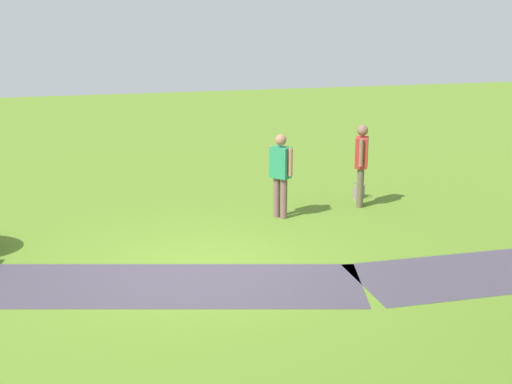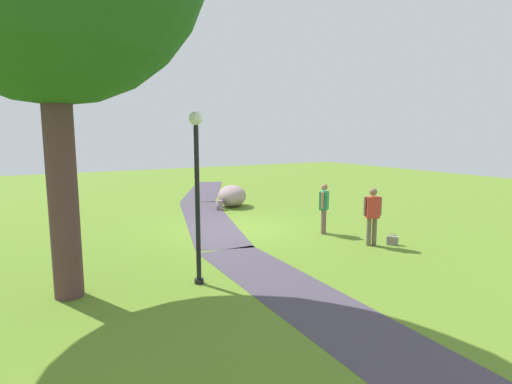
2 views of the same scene
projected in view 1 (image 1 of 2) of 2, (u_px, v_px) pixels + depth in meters
The scene contains 5 objects.
ground_plane at pixel (206, 268), 10.33m from camera, with size 48.00×48.00×0.00m, color olive.
footpath_segment_mid at pixel (83, 285), 9.70m from camera, with size 8.14×3.82×0.01m.
woman_with_handbag at pixel (361, 160), 13.43m from camera, with size 0.38×0.47×1.66m.
man_near_boulder at pixel (281, 170), 12.69m from camera, with size 0.41×0.43×1.60m.
handbag_on_grass at pixel (359, 192), 14.25m from camera, with size 0.38×0.38×0.31m.
Camera 1 is at (1.97, 9.52, 3.76)m, focal length 47.58 mm.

